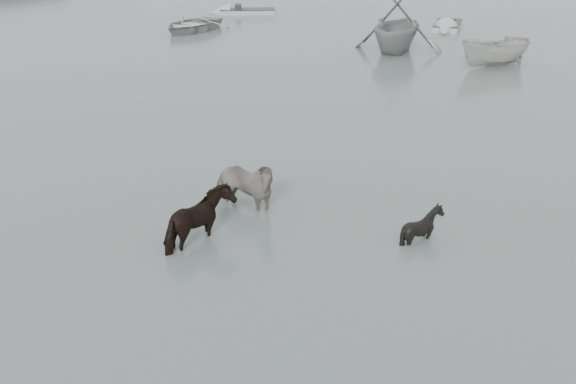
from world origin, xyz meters
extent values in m
plane|color=#586961|center=(0.00, 0.00, 0.00)|extent=(140.00, 140.00, 0.00)
imported|color=black|center=(-0.74, 1.02, 0.91)|extent=(2.21, 1.14, 1.81)
imported|color=black|center=(-0.55, -1.13, 0.81)|extent=(1.79, 1.94, 1.62)
imported|color=black|center=(3.96, 1.55, 0.59)|extent=(1.33, 1.26, 1.19)
imported|color=#B0AFAB|center=(-18.47, 22.97, 0.54)|extent=(3.84, 5.31, 1.09)
imported|color=gray|center=(-4.25, 22.90, 1.54)|extent=(5.76, 6.45, 3.08)
imported|color=#A6A6A1|center=(1.43, 21.61, 0.80)|extent=(3.81, 4.16, 1.59)
camera|label=1|loc=(7.65, -12.06, 7.22)|focal=40.00mm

